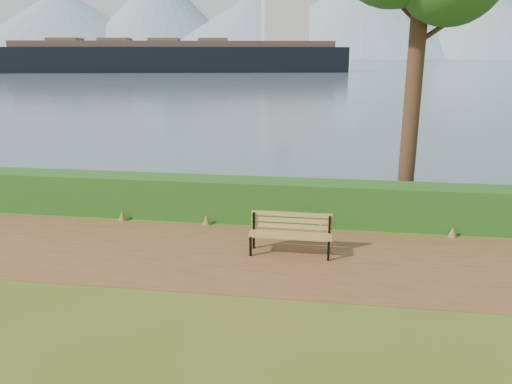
# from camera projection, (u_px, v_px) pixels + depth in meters

# --- Properties ---
(ground) EXTENTS (140.00, 140.00, 0.00)m
(ground) POSITION_uv_depth(u_px,v_px,m) (236.00, 262.00, 9.75)
(ground) COLOR #445919
(ground) RESTS_ON ground
(path) EXTENTS (40.00, 3.40, 0.01)m
(path) POSITION_uv_depth(u_px,v_px,m) (239.00, 256.00, 10.03)
(path) COLOR brown
(path) RESTS_ON ground
(hedge) EXTENTS (32.00, 0.85, 1.00)m
(hedge) POSITION_uv_depth(u_px,v_px,m) (256.00, 200.00, 12.09)
(hedge) COLOR #184B15
(hedge) RESTS_ON ground
(water) EXTENTS (700.00, 510.00, 0.00)m
(water) POSITION_uv_depth(u_px,v_px,m) (329.00, 61.00, 257.43)
(water) COLOR #3F5065
(water) RESTS_ON ground
(mountains) EXTENTS (585.00, 190.00, 70.00)m
(mountains) POSITION_uv_depth(u_px,v_px,m) (320.00, 21.00, 390.39)
(mountains) COLOR #788FA0
(mountains) RESTS_ON ground
(bench) EXTENTS (1.66, 0.50, 0.83)m
(bench) POSITION_uv_depth(u_px,v_px,m) (291.00, 231.00, 10.07)
(bench) COLOR black
(bench) RESTS_ON ground
(cargo_ship) EXTENTS (71.26, 25.56, 21.40)m
(cargo_ship) POSITION_uv_depth(u_px,v_px,m) (189.00, 56.00, 104.42)
(cargo_ship) COLOR black
(cargo_ship) RESTS_ON ground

